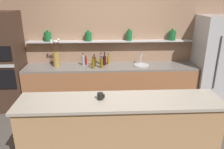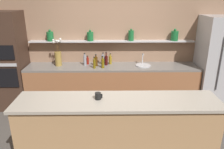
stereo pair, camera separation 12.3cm
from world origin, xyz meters
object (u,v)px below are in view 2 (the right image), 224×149
at_px(bottle_spirit_5, 85,60).
at_px(bottle_spirit_4, 96,61).
at_px(sink_fixture, 143,65).
at_px(bottle_oil_2, 94,64).
at_px(refrigerator, 218,63).
at_px(coffee_mug, 98,96).
at_px(bottle_oil_6, 103,63).
at_px(oven_tower, 8,62).
at_px(bottle_oil_3, 110,60).
at_px(flower_vase, 58,57).
at_px(bottle_sauce_1, 88,61).
at_px(bottle_spirit_7, 103,60).
at_px(bottle_wine_0, 106,60).

bearing_deg(bottle_spirit_5, bottle_spirit_4, -13.20).
height_order(sink_fixture, bottle_oil_2, sink_fixture).
relative_size(refrigerator, coffee_mug, 19.51).
bearing_deg(bottle_oil_6, refrigerator, 2.14).
bearing_deg(bottle_oil_6, oven_tower, 176.35).
xyz_separation_m(bottle_oil_2, bottle_oil_3, (0.33, 0.29, -0.01)).
bearing_deg(flower_vase, bottle_spirit_5, 2.75).
xyz_separation_m(sink_fixture, bottle_oil_3, (-0.70, 0.13, 0.07)).
distance_m(flower_vase, bottle_spirit_5, 0.57).
bearing_deg(flower_vase, bottle_oil_6, -10.21).
bearing_deg(bottle_sauce_1, bottle_oil_6, -38.71).
bearing_deg(bottle_sauce_1, refrigerator, -3.70).
height_order(flower_vase, bottle_spirit_4, flower_vase).
xyz_separation_m(refrigerator, bottle_spirit_4, (-2.59, 0.05, 0.04)).
bearing_deg(bottle_spirit_7, bottle_oil_2, -122.20).
distance_m(oven_tower, bottle_spirit_4, 1.85).
bearing_deg(sink_fixture, bottle_oil_6, -170.74).
height_order(sink_fixture, coffee_mug, sink_fixture).
distance_m(bottle_wine_0, bottle_oil_6, 0.22).
xyz_separation_m(bottle_spirit_4, coffee_mug, (0.13, -1.80, 0.04)).
bearing_deg(bottle_oil_3, bottle_spirit_5, -172.28).
height_order(flower_vase, bottle_spirit_5, flower_vase).
bearing_deg(oven_tower, bottle_oil_6, -3.65).
bearing_deg(bottle_oil_6, sink_fixture, 9.26).
height_order(bottle_oil_2, bottle_oil_6, bottle_oil_6).
bearing_deg(oven_tower, bottle_spirit_7, 3.44).
bearing_deg(bottle_oil_6, flower_vase, 169.79).
xyz_separation_m(oven_tower, bottle_wine_0, (2.07, 0.08, -0.00)).
height_order(bottle_spirit_5, bottle_spirit_7, bottle_spirit_5).
height_order(flower_vase, bottle_oil_2, flower_vase).
height_order(bottle_sauce_1, bottle_spirit_4, bottle_spirit_4).
xyz_separation_m(oven_tower, sink_fixture, (2.86, 0.01, -0.08)).
bearing_deg(bottle_oil_6, bottle_wine_0, 72.01).
xyz_separation_m(bottle_wine_0, bottle_oil_2, (-0.24, -0.23, -0.00)).
height_order(oven_tower, bottle_wine_0, oven_tower).
xyz_separation_m(refrigerator, bottle_oil_6, (-2.44, -0.09, 0.04)).
xyz_separation_m(bottle_oil_3, bottle_oil_6, (-0.16, -0.27, 0.01)).
bearing_deg(bottle_spirit_5, bottle_spirit_7, 7.41).
xyz_separation_m(refrigerator, bottle_wine_0, (-2.37, 0.12, 0.05)).
distance_m(bottle_spirit_7, coffee_mug, 1.90).
height_order(sink_fixture, bottle_spirit_7, bottle_spirit_7).
bearing_deg(sink_fixture, bottle_wine_0, 175.12).
xyz_separation_m(bottle_sauce_1, bottle_oil_6, (0.34, -0.27, 0.02)).
bearing_deg(sink_fixture, coffee_mug, -115.95).
height_order(bottle_sauce_1, coffee_mug, coffee_mug).
bearing_deg(bottle_wine_0, bottle_oil_6, -107.99).
xyz_separation_m(bottle_spirit_4, bottle_oil_6, (0.15, -0.14, -0.00)).
height_order(bottle_wine_0, bottle_oil_2, bottle_wine_0).
relative_size(bottle_oil_2, coffee_mug, 2.44).
xyz_separation_m(bottle_oil_2, coffee_mug, (0.15, -1.63, 0.05)).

